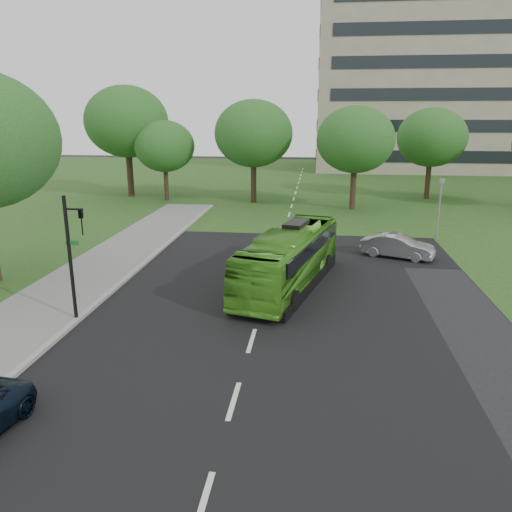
% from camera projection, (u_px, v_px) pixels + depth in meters
% --- Properties ---
extents(ground, '(160.00, 160.00, 0.00)m').
position_uv_depth(ground, '(258.00, 319.00, 20.06)').
color(ground, black).
rests_on(ground, ground).
extents(street_surfaces, '(120.00, 120.00, 0.15)m').
position_uv_depth(street_surfaces, '(285.00, 213.00, 41.83)').
color(street_surfaces, black).
rests_on(street_surfaces, ground).
extents(office_building, '(40.10, 20.10, 25.00)m').
position_uv_depth(office_building, '(455.00, 82.00, 73.27)').
color(office_building, gray).
rests_on(office_building, ground).
extents(tree_park_a, '(5.64, 5.64, 7.49)m').
position_uv_depth(tree_park_a, '(164.00, 146.00, 46.74)').
color(tree_park_a, black).
rests_on(tree_park_a, ground).
extents(tree_park_b, '(7.10, 7.10, 9.31)m').
position_uv_depth(tree_park_b, '(254.00, 134.00, 45.15)').
color(tree_park_b, black).
rests_on(tree_park_b, ground).
extents(tree_park_c, '(6.56, 6.56, 8.71)m').
position_uv_depth(tree_park_c, '(356.00, 140.00, 41.83)').
color(tree_park_c, black).
rests_on(tree_park_c, ground).
extents(tree_park_d, '(6.53, 6.53, 8.63)m').
position_uv_depth(tree_park_d, '(432.00, 138.00, 47.35)').
color(tree_park_d, black).
rests_on(tree_park_d, ground).
extents(tree_park_f, '(8.02, 8.02, 10.71)m').
position_uv_depth(tree_park_f, '(127.00, 122.00, 48.23)').
color(tree_park_f, black).
rests_on(tree_park_f, ground).
extents(bus, '(4.72, 10.17, 2.76)m').
position_uv_depth(bus, '(289.00, 258.00, 23.62)').
color(bus, '#4B9F23').
rests_on(bus, ground).
extents(sedan, '(4.30, 2.78, 1.34)m').
position_uv_depth(sedan, '(398.00, 246.00, 28.63)').
color(sedan, '#B6B6BB').
rests_on(sedan, ground).
extents(traffic_light, '(0.81, 0.22, 5.03)m').
position_uv_depth(traffic_light, '(73.00, 249.00, 19.12)').
color(traffic_light, black).
rests_on(traffic_light, ground).
extents(camera_pole, '(0.35, 0.30, 4.06)m').
position_uv_depth(camera_pole, '(440.00, 201.00, 31.73)').
color(camera_pole, gray).
rests_on(camera_pole, ground).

